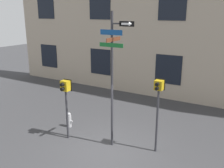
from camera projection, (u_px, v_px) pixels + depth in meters
The scene contains 5 objects.
ground_plane at pixel (109, 149), 9.63m from camera, with size 60.00×60.00×0.00m, color #38383A.
street_sign_pole at pixel (113, 71), 9.10m from camera, with size 1.35×0.96×5.14m.
pedestrian_signal_left at pixel (66, 93), 9.96m from camera, with size 0.40×0.40×2.53m.
pedestrian_signal_right at pixel (158, 97), 8.91m from camera, with size 0.35×0.40×2.82m.
fire_hydrant at pixel (69, 120), 11.46m from camera, with size 0.36×0.20×0.70m.
Camera 1 is at (4.47, -7.31, 5.07)m, focal length 40.00 mm.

